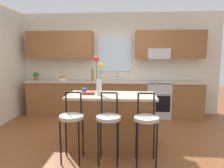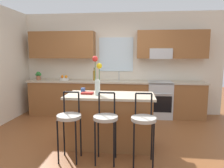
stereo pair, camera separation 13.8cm
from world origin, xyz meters
name	(u,v)px [view 1 (the left image)]	position (x,y,z in m)	size (l,w,h in m)	color
ground_plane	(108,141)	(0.00, 0.00, 0.00)	(14.00, 14.00, 0.00)	brown
back_wall_assembly	(115,58)	(0.02, 1.98, 1.51)	(5.60, 0.50, 2.70)	beige
counter_run	(114,98)	(0.00, 1.70, 0.47)	(4.56, 0.64, 0.92)	brown
sink_faucet	(117,75)	(0.09, 1.84, 1.06)	(0.02, 0.13, 0.23)	#B7BABC
oven_range	(158,99)	(1.15, 1.68, 0.46)	(0.60, 0.64, 0.92)	#B7BABC
kitchen_island	(111,120)	(0.08, -0.16, 0.46)	(1.50, 0.70, 0.92)	brown
bar_stool_near	(72,120)	(-0.47, -0.72, 0.64)	(0.36, 0.36, 1.04)	black
bar_stool_middle	(109,121)	(0.08, -0.72, 0.64)	(0.36, 0.36, 1.04)	black
bar_stool_far	(146,122)	(0.63, -0.72, 0.64)	(0.36, 0.36, 1.04)	black
flower_vase	(99,77)	(-0.12, -0.23, 1.24)	(0.16, 0.11, 0.66)	silver
mug_ceramic	(84,91)	(-0.41, -0.07, 0.97)	(0.08, 0.08, 0.09)	#33518C
cookbook	(89,93)	(-0.32, -0.15, 0.94)	(0.20, 0.15, 0.03)	maroon
fruit_bowl_oranges	(62,79)	(-1.37, 1.70, 0.96)	(0.24, 0.24, 0.13)	silver
bottle_olive_oil	(93,75)	(-0.55, 1.70, 1.06)	(0.06, 0.06, 0.34)	olive
potted_plant_small	(36,75)	(-2.08, 1.70, 1.04)	(0.17, 0.11, 0.22)	#9E5B3D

